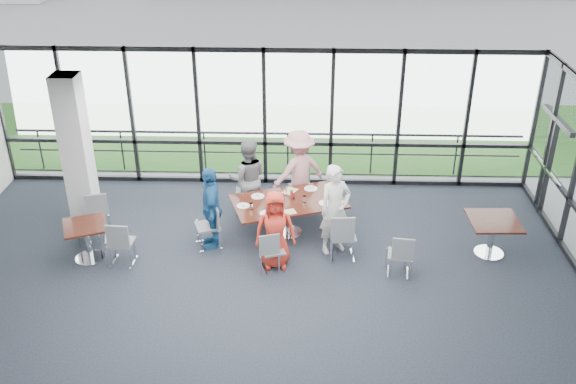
{
  "coord_description": "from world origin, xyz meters",
  "views": [
    {
      "loc": [
        0.97,
        -8.45,
        6.81
      ],
      "look_at": [
        0.61,
        2.41,
        1.1
      ],
      "focal_mm": 40.0,
      "sensor_mm": 36.0,
      "label": 1
    }
  ],
  "objects_px": {
    "chair_main_end": "(208,226)",
    "chair_spare_la": "(121,242)",
    "diner_near_right": "(335,210)",
    "chair_main_nr": "(343,235)",
    "structural_column": "(77,153)",
    "diner_far_left": "(248,178)",
    "main_table": "(288,205)",
    "diner_far_right": "(299,171)",
    "diner_end": "(211,208)",
    "diner_near_left": "(275,230)",
    "side_table_right": "(493,225)",
    "chair_spare_lb": "(93,221)",
    "chair_main_nl": "(273,250)",
    "side_table_left": "(86,231)",
    "chair_spare_r": "(399,254)",
    "chair_main_fr": "(299,187)",
    "chair_main_fl": "(247,192)"
  },
  "relations": [
    {
      "from": "diner_near_right",
      "to": "diner_far_right",
      "type": "height_order",
      "value": "diner_far_right"
    },
    {
      "from": "structural_column",
      "to": "chair_spare_la",
      "type": "xyz_separation_m",
      "value": [
        1.14,
        -1.47,
        -1.15
      ]
    },
    {
      "from": "side_table_left",
      "to": "chair_main_nr",
      "type": "distance_m",
      "value": 4.81
    },
    {
      "from": "side_table_left",
      "to": "chair_spare_r",
      "type": "relative_size",
      "value": 1.19
    },
    {
      "from": "diner_near_left",
      "to": "diner_end",
      "type": "xyz_separation_m",
      "value": [
        -1.25,
        0.63,
        0.09
      ]
    },
    {
      "from": "side_table_left",
      "to": "chair_spare_la",
      "type": "bearing_deg",
      "value": -10.32
    },
    {
      "from": "side_table_right",
      "to": "chair_main_end",
      "type": "xyz_separation_m",
      "value": [
        -5.44,
        0.1,
        -0.19
      ]
    },
    {
      "from": "diner_far_left",
      "to": "side_table_left",
      "type": "bearing_deg",
      "value": 26.25
    },
    {
      "from": "side_table_left",
      "to": "main_table",
      "type": "bearing_deg",
      "value": 15.77
    },
    {
      "from": "side_table_right",
      "to": "chair_main_fl",
      "type": "distance_m",
      "value": 5.03
    },
    {
      "from": "chair_main_nr",
      "to": "side_table_left",
      "type": "bearing_deg",
      "value": 177.55
    },
    {
      "from": "main_table",
      "to": "chair_main_fl",
      "type": "relative_size",
      "value": 2.59
    },
    {
      "from": "diner_far_left",
      "to": "chair_spare_la",
      "type": "height_order",
      "value": "diner_far_left"
    },
    {
      "from": "diner_near_left",
      "to": "chair_main_end",
      "type": "relative_size",
      "value": 1.68
    },
    {
      "from": "diner_far_left",
      "to": "diner_far_right",
      "type": "bearing_deg",
      "value": -171.05
    },
    {
      "from": "main_table",
      "to": "side_table_right",
      "type": "height_order",
      "value": "same"
    },
    {
      "from": "diner_far_right",
      "to": "chair_spare_lb",
      "type": "relative_size",
      "value": 2.0
    },
    {
      "from": "side_table_left",
      "to": "diner_far_left",
      "type": "xyz_separation_m",
      "value": [
        2.88,
        1.81,
        0.24
      ]
    },
    {
      "from": "main_table",
      "to": "chair_main_end",
      "type": "distance_m",
      "value": 1.65
    },
    {
      "from": "diner_near_right",
      "to": "chair_main_end",
      "type": "xyz_separation_m",
      "value": [
        -2.45,
        0.06,
        -0.44
      ]
    },
    {
      "from": "chair_main_fl",
      "to": "chair_spare_lb",
      "type": "height_order",
      "value": "chair_main_fl"
    },
    {
      "from": "chair_main_nl",
      "to": "structural_column",
      "type": "bearing_deg",
      "value": 141.4
    },
    {
      "from": "diner_end",
      "to": "chair_main_nr",
      "type": "relative_size",
      "value": 1.78
    },
    {
      "from": "diner_near_right",
      "to": "chair_main_nr",
      "type": "bearing_deg",
      "value": -86.49
    },
    {
      "from": "diner_far_left",
      "to": "chair_spare_lb",
      "type": "bearing_deg",
      "value": 15.43
    },
    {
      "from": "diner_far_right",
      "to": "chair_main_fr",
      "type": "bearing_deg",
      "value": -122.12
    },
    {
      "from": "chair_main_end",
      "to": "side_table_right",
      "type": "bearing_deg",
      "value": 68.96
    },
    {
      "from": "side_table_right",
      "to": "diner_far_right",
      "type": "distance_m",
      "value": 4.07
    },
    {
      "from": "chair_main_fl",
      "to": "chair_main_end",
      "type": "bearing_deg",
      "value": 60.48
    },
    {
      "from": "diner_far_left",
      "to": "chair_spare_r",
      "type": "distance_m",
      "value": 3.63
    },
    {
      "from": "side_table_right",
      "to": "chair_main_fr",
      "type": "xyz_separation_m",
      "value": [
        -3.7,
        1.87,
        -0.23
      ]
    },
    {
      "from": "chair_spare_r",
      "to": "diner_near_right",
      "type": "bearing_deg",
      "value": 154.67
    },
    {
      "from": "chair_main_fr",
      "to": "chair_main_end",
      "type": "relative_size",
      "value": 0.91
    },
    {
      "from": "diner_far_right",
      "to": "chair_spare_lb",
      "type": "distance_m",
      "value": 4.3
    },
    {
      "from": "chair_main_end",
      "to": "chair_spare_lb",
      "type": "bearing_deg",
      "value": -113.31
    },
    {
      "from": "diner_end",
      "to": "diner_near_left",
      "type": "bearing_deg",
      "value": 56.36
    },
    {
      "from": "structural_column",
      "to": "side_table_right",
      "type": "distance_m",
      "value": 8.21
    },
    {
      "from": "main_table",
      "to": "diner_far_right",
      "type": "height_order",
      "value": "diner_far_right"
    },
    {
      "from": "chair_main_fr",
      "to": "chair_main_fl",
      "type": "bearing_deg",
      "value": 4.98
    },
    {
      "from": "structural_column",
      "to": "side_table_right",
      "type": "bearing_deg",
      "value": -6.52
    },
    {
      "from": "diner_near_left",
      "to": "chair_main_fl",
      "type": "xyz_separation_m",
      "value": [
        -0.7,
        2.0,
        -0.29
      ]
    },
    {
      "from": "chair_main_end",
      "to": "chair_spare_la",
      "type": "height_order",
      "value": "chair_main_end"
    },
    {
      "from": "chair_main_end",
      "to": "chair_spare_la",
      "type": "distance_m",
      "value": 1.65
    },
    {
      "from": "diner_end",
      "to": "chair_main_end",
      "type": "height_order",
      "value": "diner_end"
    },
    {
      "from": "diner_far_left",
      "to": "chair_spare_r",
      "type": "bearing_deg",
      "value": 138.38
    },
    {
      "from": "diner_near_right",
      "to": "chair_main_fl",
      "type": "height_order",
      "value": "diner_near_right"
    },
    {
      "from": "diner_near_left",
      "to": "chair_main_fr",
      "type": "bearing_deg",
      "value": 72.93
    },
    {
      "from": "diner_near_right",
      "to": "diner_far_right",
      "type": "bearing_deg",
      "value": 84.74
    },
    {
      "from": "side_table_right",
      "to": "chair_main_nl",
      "type": "height_order",
      "value": "chair_main_nl"
    },
    {
      "from": "chair_main_nl",
      "to": "chair_main_end",
      "type": "bearing_deg",
      "value": 133.53
    }
  ]
}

